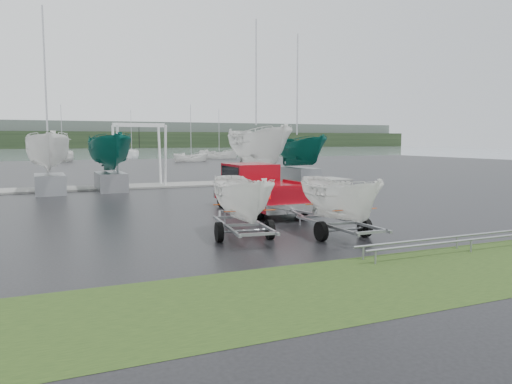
{
  "coord_description": "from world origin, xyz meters",
  "views": [
    {
      "loc": [
        -6.81,
        -19.58,
        3.06
      ],
      "look_at": [
        0.4,
        -3.38,
        1.2
      ],
      "focal_mm": 35.0,
      "sensor_mm": 36.0,
      "label": 1
    }
  ],
  "objects_px": {
    "pickup_truck": "(256,187)",
    "trailer_parked": "(243,161)",
    "boat_hoist": "(139,146)",
    "trailer_hitched": "(341,162)"
  },
  "relations": [
    {
      "from": "pickup_truck",
      "to": "trailer_parked",
      "type": "distance_m",
      "value": 6.37
    },
    {
      "from": "pickup_truck",
      "to": "trailer_parked",
      "type": "relative_size",
      "value": 1.36
    },
    {
      "from": "pickup_truck",
      "to": "boat_hoist",
      "type": "xyz_separation_m",
      "value": [
        -2.46,
        13.06,
        1.62
      ]
    },
    {
      "from": "trailer_hitched",
      "to": "trailer_parked",
      "type": "bearing_deg",
      "value": 160.57
    },
    {
      "from": "pickup_truck",
      "to": "trailer_hitched",
      "type": "distance_m",
      "value": 6.66
    },
    {
      "from": "boat_hoist",
      "to": "pickup_truck",
      "type": "bearing_deg",
      "value": -79.32
    },
    {
      "from": "trailer_parked",
      "to": "boat_hoist",
      "type": "relative_size",
      "value": 1.08
    },
    {
      "from": "pickup_truck",
      "to": "trailer_parked",
      "type": "height_order",
      "value": "trailer_parked"
    },
    {
      "from": "trailer_hitched",
      "to": "trailer_parked",
      "type": "relative_size",
      "value": 0.98
    },
    {
      "from": "pickup_truck",
      "to": "boat_hoist",
      "type": "relative_size",
      "value": 1.47
    }
  ]
}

